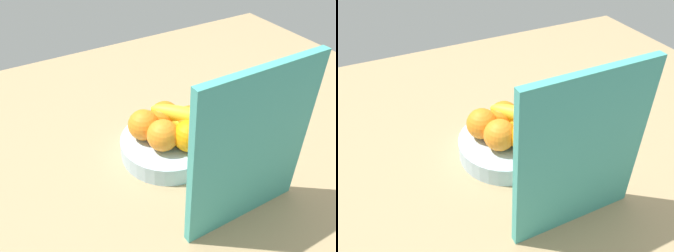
{
  "view_description": "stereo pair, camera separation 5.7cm",
  "coord_description": "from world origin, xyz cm",
  "views": [
    {
      "loc": [
        34.59,
        60.52,
        62.31
      ],
      "look_at": [
        -0.91,
        0.18,
        8.92
      ],
      "focal_mm": 37.75,
      "sensor_mm": 36.0,
      "label": 1
    },
    {
      "loc": [
        29.52,
        63.23,
        62.31
      ],
      "look_at": [
        -0.91,
        0.18,
        8.92
      ],
      "focal_mm": 37.75,
      "sensor_mm": 36.0,
      "label": 2
    }
  ],
  "objects": [
    {
      "name": "ground_plane",
      "position": [
        0.0,
        0.0,
        -1.5
      ],
      "size": [
        180.0,
        140.0,
        3.0
      ],
      "primitive_type": "cube",
      "color": "tan"
    },
    {
      "name": "fruit_bowl",
      "position": [
        -0.91,
        0.18,
        2.46
      ],
      "size": [
        24.4,
        24.4,
        4.92
      ],
      "primitive_type": "cylinder",
      "color": "silver",
      "rests_on": "ground_plane"
    },
    {
      "name": "orange_front_left",
      "position": [
        2.03,
        2.71,
        8.88
      ],
      "size": [
        7.91,
        7.91,
        7.91
      ],
      "primitive_type": "sphere",
      "color": "orange",
      "rests_on": "fruit_bowl"
    },
    {
      "name": "orange_front_right",
      "position": [
        -3.34,
        6.08,
        8.88
      ],
      "size": [
        7.91,
        7.91,
        7.91
      ],
      "primitive_type": "sphere",
      "color": "orange",
      "rests_on": "fruit_bowl"
    },
    {
      "name": "orange_center",
      "position": [
        -6.69,
        0.97,
        8.88
      ],
      "size": [
        7.91,
        7.91,
        7.91
      ],
      "primitive_type": "sphere",
      "color": "orange",
      "rests_on": "fruit_bowl"
    },
    {
      "name": "orange_back_left",
      "position": [
        -2.36,
        -3.97,
        8.88
      ],
      "size": [
        7.91,
        7.91,
        7.91
      ],
      "primitive_type": "sphere",
      "color": "orange",
      "rests_on": "fruit_bowl"
    },
    {
      "name": "orange_back_right",
      "position": [
        4.11,
        -3.41,
        8.88
      ],
      "size": [
        7.91,
        7.91,
        7.91
      ],
      "primitive_type": "sphere",
      "color": "orange",
      "rests_on": "fruit_bowl"
    },
    {
      "name": "banana_bunch",
      "position": [
        -4.17,
        0.06,
        9.12
      ],
      "size": [
        14.06,
        19.21,
        8.4
      ],
      "color": "yellow",
      "rests_on": "fruit_bowl"
    },
    {
      "name": "cutting_board",
      "position": [
        -4.55,
        25.19,
        18.0
      ],
      "size": [
        28.01,
        1.91,
        36.0
      ],
      "primitive_type": "cube",
      "rotation": [
        0.0,
        0.0,
        0.0
      ],
      "color": "teal",
      "rests_on": "ground_plane"
    },
    {
      "name": "jar_lid",
      "position": [
        -21.6,
        -11.53,
        0.58
      ],
      "size": [
        6.62,
        6.62,
        1.15
      ],
      "primitive_type": "cylinder",
      "color": "silver",
      "rests_on": "ground_plane"
    }
  ]
}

